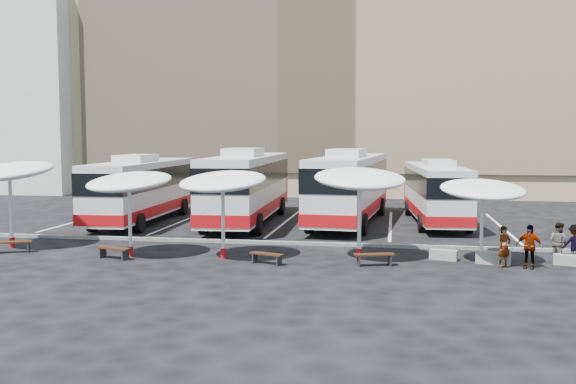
% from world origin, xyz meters
% --- Properties ---
extents(ground, '(120.00, 120.00, 0.00)m').
position_xyz_m(ground, '(0.00, 0.00, 0.00)').
color(ground, black).
rests_on(ground, ground).
extents(sandstone_building, '(42.00, 18.25, 29.60)m').
position_xyz_m(sandstone_building, '(0.00, 31.87, 12.63)').
color(sandstone_building, tan).
rests_on(sandstone_building, ground).
extents(apartment_block, '(14.00, 14.00, 18.00)m').
position_xyz_m(apartment_block, '(-28.00, 28.00, 9.00)').
color(apartment_block, silver).
rests_on(apartment_block, ground).
extents(curb_divider, '(34.00, 0.25, 0.15)m').
position_xyz_m(curb_divider, '(0.00, 0.50, 0.07)').
color(curb_divider, black).
rests_on(curb_divider, ground).
extents(bay_lines, '(24.15, 12.00, 0.01)m').
position_xyz_m(bay_lines, '(0.00, 8.00, 0.01)').
color(bay_lines, white).
rests_on(bay_lines, ground).
extents(bus_0, '(3.14, 12.42, 3.92)m').
position_xyz_m(bus_0, '(-8.12, 6.89, 2.00)').
color(bus_0, silver).
rests_on(bus_0, ground).
extents(bus_1, '(3.50, 13.61, 4.29)m').
position_xyz_m(bus_1, '(-2.10, 7.49, 2.19)').
color(bus_1, silver).
rests_on(bus_1, ground).
extents(bus_2, '(4.00, 13.60, 4.25)m').
position_xyz_m(bus_2, '(3.67, 8.47, 2.17)').
color(bus_2, silver).
rests_on(bus_2, ground).
extents(bus_3, '(3.34, 11.70, 3.67)m').
position_xyz_m(bus_3, '(8.50, 9.19, 1.87)').
color(bus_3, silver).
rests_on(bus_3, ground).
extents(sunshade_0, '(4.94, 4.97, 3.98)m').
position_xyz_m(sunshade_0, '(-10.63, -2.22, 3.38)').
color(sunshade_0, silver).
rests_on(sunshade_0, ground).
extents(sunshade_1, '(4.38, 4.41, 3.62)m').
position_xyz_m(sunshade_1, '(-4.55, -3.36, 3.08)').
color(sunshade_1, silver).
rests_on(sunshade_1, ground).
extents(sunshade_2, '(4.34, 4.37, 3.68)m').
position_xyz_m(sunshade_2, '(-0.64, -3.18, 3.13)').
color(sunshade_2, silver).
rests_on(sunshade_2, ground).
extents(sunshade_3, '(4.66, 4.69, 3.82)m').
position_xyz_m(sunshade_3, '(4.82, -2.46, 3.25)').
color(sunshade_3, silver).
rests_on(sunshade_3, ground).
extents(sunshade_4, '(3.91, 3.94, 3.39)m').
position_xyz_m(sunshade_4, '(9.56, -2.53, 2.88)').
color(sunshade_4, silver).
rests_on(sunshade_4, ground).
extents(wood_bench_0, '(1.63, 1.04, 0.49)m').
position_xyz_m(wood_bench_0, '(-9.85, -3.42, 0.37)').
color(wood_bench_0, black).
rests_on(wood_bench_0, ground).
extents(wood_bench_1, '(1.54, 0.83, 0.46)m').
position_xyz_m(wood_bench_1, '(-4.99, -4.00, 0.35)').
color(wood_bench_1, black).
rests_on(wood_bench_1, ground).
extents(wood_bench_2, '(1.42, 0.83, 0.42)m').
position_xyz_m(wood_bench_2, '(1.33, -4.03, 0.33)').
color(wood_bench_2, black).
rests_on(wood_bench_2, ground).
extents(wood_bench_3, '(1.59, 0.80, 0.47)m').
position_xyz_m(wood_bench_3, '(5.46, -3.70, 0.36)').
color(wood_bench_3, black).
rests_on(wood_bench_3, ground).
extents(conc_bench_0, '(1.15, 0.67, 0.41)m').
position_xyz_m(conc_bench_0, '(8.17, -2.05, 0.20)').
color(conc_bench_0, gray).
rests_on(conc_bench_0, ground).
extents(conc_bench_1, '(1.35, 0.74, 0.48)m').
position_xyz_m(conc_bench_1, '(10.01, -2.60, 0.24)').
color(conc_bench_1, gray).
rests_on(conc_bench_1, ground).
extents(conc_bench_2, '(1.12, 0.62, 0.40)m').
position_xyz_m(conc_bench_2, '(12.83, -2.35, 0.20)').
color(conc_bench_2, gray).
rests_on(conc_bench_2, ground).
extents(passenger_0, '(0.69, 0.64, 1.58)m').
position_xyz_m(passenger_0, '(10.31, -3.24, 0.79)').
color(passenger_0, black).
rests_on(passenger_0, ground).
extents(passenger_1, '(0.94, 0.97, 1.57)m').
position_xyz_m(passenger_1, '(12.64, -1.68, 0.78)').
color(passenger_1, black).
rests_on(passenger_1, ground).
extents(passenger_2, '(1.05, 0.74, 1.66)m').
position_xyz_m(passenger_2, '(11.20, -3.23, 0.83)').
color(passenger_2, black).
rests_on(passenger_2, ground).
extents(passenger_3, '(1.02, 0.63, 1.53)m').
position_xyz_m(passenger_3, '(13.16, -1.91, 0.77)').
color(passenger_3, black).
rests_on(passenger_3, ground).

